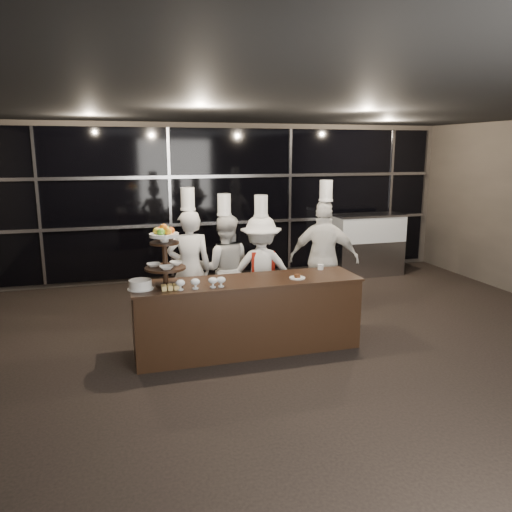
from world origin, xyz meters
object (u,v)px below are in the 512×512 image
object	(u,v)px
chef_d	(324,258)
chef_c	(261,269)
display_stand	(165,251)
layer_cake	(140,285)
chef_b	(225,268)
display_case	(367,241)
buffet_counter	(247,315)
chef_a	(190,268)

from	to	relation	value
chef_d	chef_c	bearing A→B (deg)	-178.93
display_stand	chef_c	distance (m)	1.84
layer_cake	chef_b	bearing A→B (deg)	43.41
layer_cake	chef_b	xyz separation A→B (m)	(1.28, 1.21, -0.16)
display_stand	chef_b	size ratio (longest dim) A/B	0.39
display_stand	display_case	world-z (taller)	display_stand
display_case	chef_d	size ratio (longest dim) A/B	0.68
buffet_counter	display_case	bearing A→B (deg)	42.58
chef_c	layer_cake	bearing A→B (deg)	-150.05
buffet_counter	layer_cake	world-z (taller)	layer_cake
chef_a	chef_d	size ratio (longest dim) A/B	0.97
buffet_counter	display_case	distance (m)	4.58
chef_c	chef_b	bearing A→B (deg)	158.95
layer_cake	chef_c	bearing A→B (deg)	29.95
buffet_counter	chef_a	size ratio (longest dim) A/B	1.42
display_stand	chef_c	xyz separation A→B (m)	(1.47, 0.97, -0.54)
buffet_counter	chef_a	world-z (taller)	chef_a
display_stand	chef_a	xyz separation A→B (m)	(0.44, 1.03, -0.46)
display_stand	display_case	distance (m)	5.40
buffet_counter	chef_b	xyz separation A→B (m)	(-0.02, 1.16, 0.34)
layer_cake	display_stand	bearing A→B (deg)	9.49
chef_c	buffet_counter	bearing A→B (deg)	-115.92
chef_b	chef_d	distance (m)	1.51
buffet_counter	layer_cake	size ratio (longest dim) A/B	9.47
display_case	chef_a	world-z (taller)	chef_a
chef_a	chef_c	bearing A→B (deg)	-3.27
chef_b	chef_c	size ratio (longest dim) A/B	1.01
display_case	chef_d	world-z (taller)	chef_d
layer_cake	chef_d	size ratio (longest dim) A/B	0.15
chef_a	chef_d	bearing A→B (deg)	-1.13
display_stand	chef_b	world-z (taller)	chef_b
chef_a	chef_c	xyz separation A→B (m)	(1.03, -0.06, -0.08)
display_case	chef_a	xyz separation A→B (m)	(-3.93, -2.07, 0.19)
buffet_counter	chef_c	size ratio (longest dim) A/B	1.51
chef_d	display_case	bearing A→B (deg)	48.02
chef_a	chef_b	distance (m)	0.56
chef_c	chef_d	world-z (taller)	chef_d
display_case	chef_a	distance (m)	4.45
buffet_counter	chef_b	world-z (taller)	chef_b
buffet_counter	display_stand	world-z (taller)	display_stand
display_stand	layer_cake	world-z (taller)	display_stand
buffet_counter	chef_d	world-z (taller)	chef_d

